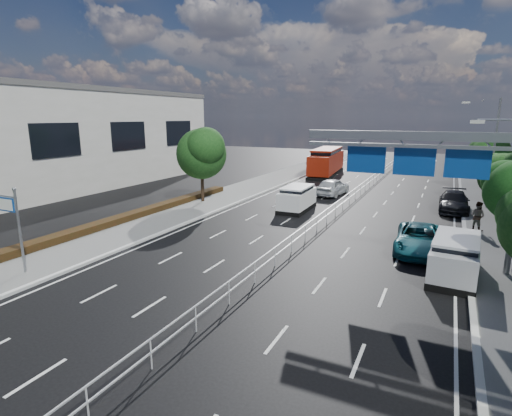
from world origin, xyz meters
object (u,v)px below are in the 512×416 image
at_px(near_car_dark, 367,155).
at_px(parked_car_teal, 419,239).
at_px(toilet_sign, 12,215).
at_px(silver_minivan, 455,257).
at_px(pedestrian_b, 477,216).
at_px(overhead_gantry, 430,157).
at_px(near_car_silver, 333,187).
at_px(white_minivan, 297,198).
at_px(parked_car_dark, 454,202).
at_px(red_bus, 327,161).

xyz_separation_m(near_car_dark, parked_car_teal, (12.24, -49.90, 0.01)).
height_order(toilet_sign, silver_minivan, toilet_sign).
bearing_deg(pedestrian_b, silver_minivan, 114.10).
xyz_separation_m(overhead_gantry, near_car_silver, (-9.14, 16.34, -4.76)).
relative_size(white_minivan, near_car_dark, 1.02).
height_order(near_car_dark, parked_car_teal, parked_car_teal).
xyz_separation_m(toilet_sign, near_car_dark, (5.23, 61.90, -2.20)).
relative_size(white_minivan, silver_minivan, 0.95).
bearing_deg(near_car_dark, silver_minivan, 106.39).
distance_m(silver_minivan, parked_car_dark, 15.22).
distance_m(white_minivan, pedestrian_b, 13.03).
distance_m(toilet_sign, white_minivan, 20.37).
height_order(silver_minivan, parked_car_teal, silver_minivan).
bearing_deg(white_minivan, near_car_silver, 81.84).
height_order(overhead_gantry, red_bus, overhead_gantry).
bearing_deg(red_bus, parked_car_dark, -51.34).
relative_size(overhead_gantry, pedestrian_b, 5.23).
distance_m(red_bus, near_car_dark, 22.12).
bearing_deg(silver_minivan, overhead_gantry, 145.66).
bearing_deg(near_car_dark, red_bus, 88.54).
xyz_separation_m(near_car_dark, parked_car_dark, (14.03, -37.84, 0.04)).
xyz_separation_m(parked_car_dark, pedestrian_b, (1.36, -6.19, 0.33)).
bearing_deg(near_car_silver, pedestrian_b, 151.57).
bearing_deg(parked_car_dark, toilet_sign, -129.50).
bearing_deg(parked_car_teal, toilet_sign, -147.78).
relative_size(overhead_gantry, near_car_dark, 2.25).
height_order(white_minivan, red_bus, red_bus).
distance_m(toilet_sign, near_car_silver, 27.83).
relative_size(silver_minivan, parked_car_dark, 0.91).
distance_m(white_minivan, parked_car_teal, 11.97).
distance_m(near_car_silver, parked_car_dark, 10.95).
height_order(red_bus, parked_car_dark, red_bus).
bearing_deg(pedestrian_b, parked_car_teal, 94.46).
xyz_separation_m(near_car_silver, parked_car_teal, (8.91, -14.39, -0.08)).
distance_m(parked_car_teal, pedestrian_b, 6.67).
bearing_deg(overhead_gantry, red_bus, 114.61).
bearing_deg(near_car_silver, red_bus, -64.68).
xyz_separation_m(toilet_sign, parked_car_dark, (19.25, 24.06, -2.16)).
distance_m(red_bus, parked_car_dark, 21.93).
height_order(white_minivan, near_car_dark, white_minivan).
relative_size(toilet_sign, parked_car_teal, 0.79).
xyz_separation_m(overhead_gantry, pedestrian_b, (2.92, 7.82, -4.49)).
bearing_deg(white_minivan, near_car_dark, 92.06).
height_order(toilet_sign, near_car_dark, toilet_sign).
bearing_deg(near_car_dark, pedestrian_b, 110.84).
relative_size(toilet_sign, red_bus, 0.37).
bearing_deg(overhead_gantry, near_car_silver, 119.22).
bearing_deg(red_bus, parked_car_teal, -69.55).
height_order(overhead_gantry, parked_car_teal, overhead_gantry).
relative_size(white_minivan, red_bus, 0.39).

